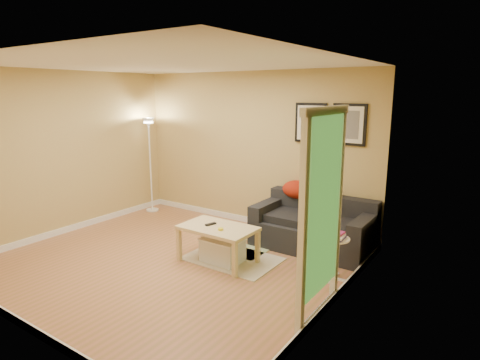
{
  "coord_description": "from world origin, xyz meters",
  "views": [
    {
      "loc": [
        3.67,
        -3.72,
        2.25
      ],
      "look_at": [
        0.55,
        0.85,
        1.05
      ],
      "focal_mm": 30.24,
      "sensor_mm": 36.0,
      "label": 1
    }
  ],
  "objects_px": {
    "sofa": "(313,224)",
    "floor_lamp": "(150,168)",
    "side_table": "(334,258)",
    "book_stack": "(336,236)",
    "coffee_table": "(218,244)",
    "storage_bin": "(223,250)"
  },
  "relations": [
    {
      "from": "sofa",
      "to": "floor_lamp",
      "type": "bearing_deg",
      "value": 179.47
    },
    {
      "from": "coffee_table",
      "to": "side_table",
      "type": "bearing_deg",
      "value": 13.17
    },
    {
      "from": "sofa",
      "to": "storage_bin",
      "type": "height_order",
      "value": "sofa"
    },
    {
      "from": "book_stack",
      "to": "floor_lamp",
      "type": "relative_size",
      "value": 0.13
    },
    {
      "from": "coffee_table",
      "to": "book_stack",
      "type": "bearing_deg",
      "value": 12.39
    },
    {
      "from": "sofa",
      "to": "storage_bin",
      "type": "distance_m",
      "value": 1.41
    },
    {
      "from": "sofa",
      "to": "storage_bin",
      "type": "xyz_separation_m",
      "value": [
        -0.79,
        -1.14,
        -0.21
      ]
    },
    {
      "from": "sofa",
      "to": "side_table",
      "type": "height_order",
      "value": "sofa"
    },
    {
      "from": "sofa",
      "to": "book_stack",
      "type": "bearing_deg",
      "value": -50.66
    },
    {
      "from": "side_table",
      "to": "coffee_table",
      "type": "bearing_deg",
      "value": -165.28
    },
    {
      "from": "storage_bin",
      "to": "floor_lamp",
      "type": "xyz_separation_m",
      "value": [
        -2.58,
        1.18,
        0.68
      ]
    },
    {
      "from": "side_table",
      "to": "book_stack",
      "type": "bearing_deg",
      "value": -46.72
    },
    {
      "from": "coffee_table",
      "to": "book_stack",
      "type": "relative_size",
      "value": 4.19
    },
    {
      "from": "sofa",
      "to": "side_table",
      "type": "distance_m",
      "value": 1.03
    },
    {
      "from": "side_table",
      "to": "floor_lamp",
      "type": "height_order",
      "value": "floor_lamp"
    },
    {
      "from": "sofa",
      "to": "side_table",
      "type": "bearing_deg",
      "value": -50.76
    },
    {
      "from": "side_table",
      "to": "sofa",
      "type": "bearing_deg",
      "value": 129.24
    },
    {
      "from": "coffee_table",
      "to": "sofa",
      "type": "bearing_deg",
      "value": 52.95
    },
    {
      "from": "book_stack",
      "to": "floor_lamp",
      "type": "bearing_deg",
      "value": 179.34
    },
    {
      "from": "side_table",
      "to": "book_stack",
      "type": "distance_m",
      "value": 0.31
    },
    {
      "from": "coffee_table",
      "to": "floor_lamp",
      "type": "relative_size",
      "value": 0.56
    },
    {
      "from": "floor_lamp",
      "to": "sofa",
      "type": "bearing_deg",
      "value": -0.53
    }
  ]
}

